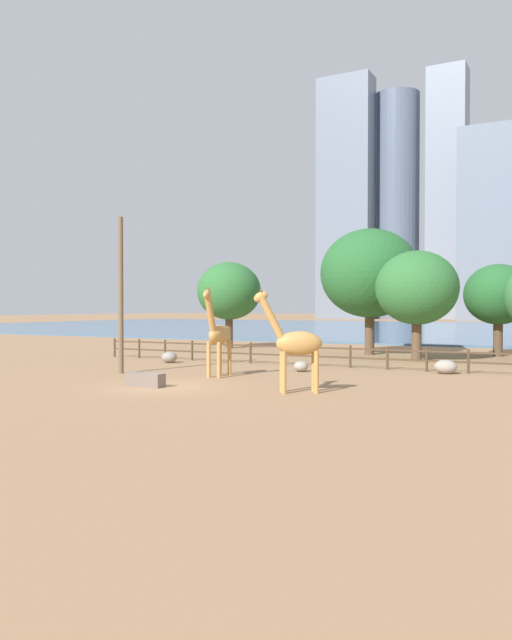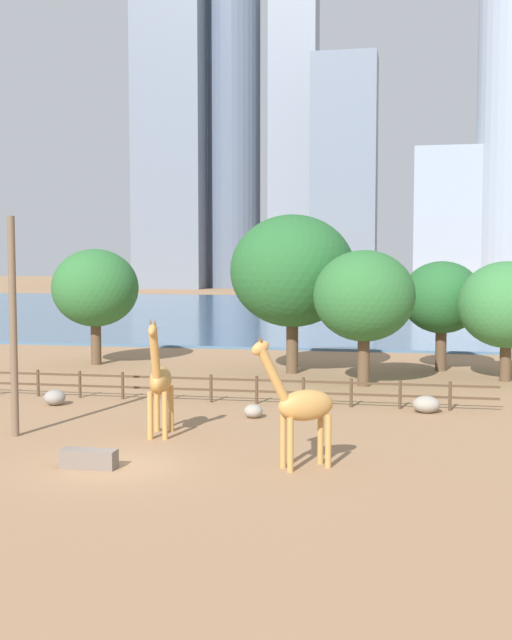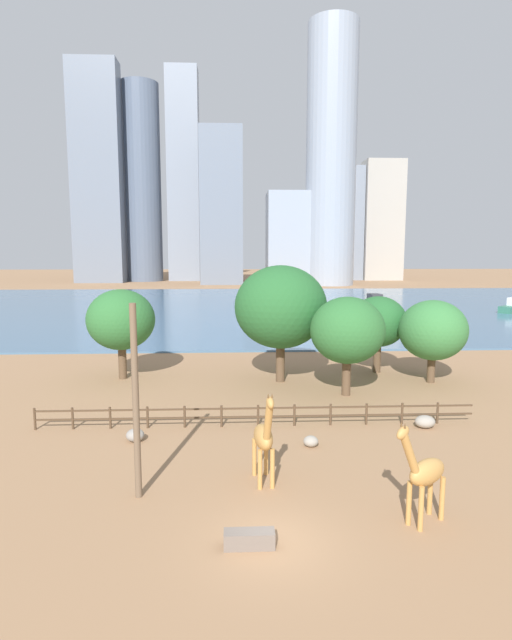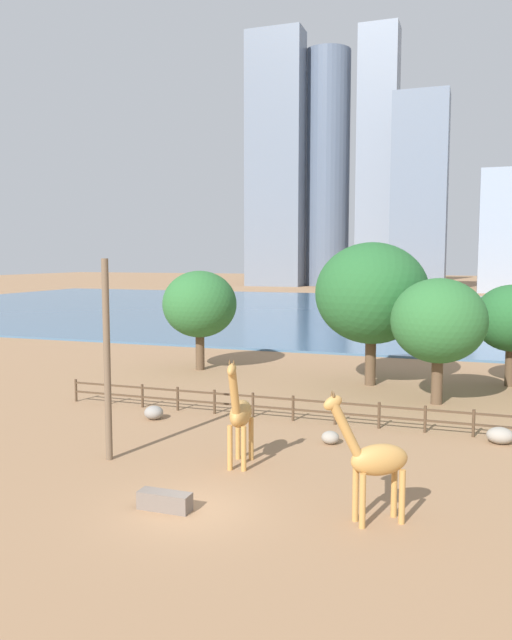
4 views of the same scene
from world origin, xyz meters
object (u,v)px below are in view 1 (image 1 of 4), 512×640
giraffe_companion (218,335)px  utility_pole (121,295)px  feeding_trough (145,380)px  tree_right_small (498,295)px  giraffe_tall (295,343)px  boulder_near_fence (446,367)px  boulder_by_pole (301,366)px  boulder_small (169,357)px  tree_center_broad (417,288)px  tree_left_large (229,291)px  tree_right_tall (370,273)px

giraffe_companion → utility_pole: (-5.38, -1.02, 2.02)m
feeding_trough → tree_right_small: size_ratio=0.27×
giraffe_tall → boulder_near_fence: bearing=-145.4°
boulder_by_pole → boulder_small: bearing=173.0°
giraffe_companion → tree_center_broad: (6.81, 13.61, 2.62)m
feeding_trough → tree_left_large: size_ratio=0.25×
giraffe_companion → boulder_near_fence: size_ratio=3.83×
utility_pole → boulder_near_fence: utility_pole is taller
giraffe_tall → feeding_trough: bearing=-23.0°
tree_right_tall → feeding_trough: bearing=-98.1°
boulder_near_fence → boulder_small: bearing=-175.3°
tree_left_large → boulder_by_pole: bearing=-48.7°
giraffe_companion → feeding_trough: 5.27m
boulder_near_fence → tree_center_broad: size_ratio=0.17×
feeding_trough → tree_center_broad: size_ratio=0.25×
utility_pole → boulder_near_fence: 17.55m
tree_left_large → tree_center_broad: 18.09m
tree_center_broad → tree_left_large: bearing=162.2°
giraffe_tall → tree_right_tall: (-3.46, 21.33, 3.95)m
tree_left_large → tree_center_broad: bearing=-17.8°
boulder_near_fence → tree_center_broad: bearing=114.3°
tree_left_large → tree_right_small: tree_left_large is taller
giraffe_tall → tree_right_small: bearing=-135.8°
tree_center_broad → tree_right_tall: 6.14m
giraffe_companion → tree_right_small: 23.27m
boulder_near_fence → tree_left_large: (-20.36, 12.49, 4.48)m
boulder_near_fence → tree_right_small: tree_right_small is taller
boulder_by_pole → feeding_trough: feeding_trough is taller
boulder_near_fence → boulder_small: (-16.69, -1.37, -0.02)m
tree_right_tall → tree_left_large: bearing=173.6°
boulder_small → tree_left_large: size_ratio=0.13×
boulder_near_fence → giraffe_tall: bearing=-111.7°
boulder_near_fence → tree_center_broad: 8.79m
giraffe_tall → feeding_trough: 7.01m
boulder_small → tree_left_large: tree_left_large is taller
boulder_small → feeding_trough: size_ratio=0.55×
giraffe_tall → feeding_trough: size_ratio=2.40×
boulder_small → utility_pole: bearing=-77.8°
boulder_near_fence → tree_right_small: (1.07, 13.72, 4.01)m
tree_right_tall → tree_right_small: size_ratio=1.41×
boulder_near_fence → tree_right_tall: size_ratio=0.13×
utility_pole → tree_left_large: bearing=104.0°
tree_center_broad → tree_right_tall: bearing=137.1°
giraffe_companion → tree_center_broad: bearing=145.8°
boulder_by_pole → boulder_small: (-9.52, 1.16, 0.06)m
boulder_by_pole → tree_right_small: bearing=63.1°
giraffe_companion → tree_left_large: tree_left_large is taller
feeding_trough → tree_right_small: bearing=64.9°
feeding_trough → tree_center_broad: (7.62, 18.49, 4.44)m
giraffe_companion → utility_pole: size_ratio=0.55×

